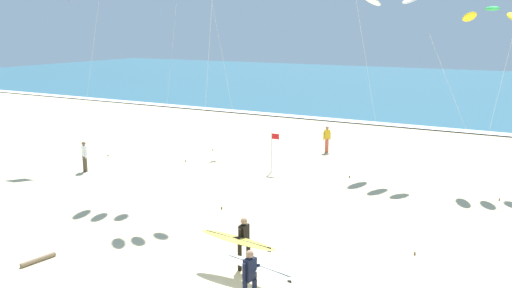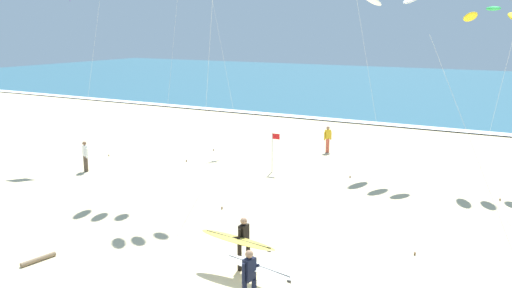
# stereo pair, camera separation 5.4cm
# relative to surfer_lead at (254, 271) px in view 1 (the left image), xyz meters

# --- Properties ---
(ocean_water) EXTENTS (160.00, 60.00, 0.08)m
(ocean_water) POSITION_rel_surfer_lead_xyz_m (-2.42, 58.51, -1.01)
(ocean_water) COLOR #2D6075
(ocean_water) RESTS_ON ground
(shoreline_foam) EXTENTS (160.00, 1.26, 0.01)m
(shoreline_foam) POSITION_rel_surfer_lead_xyz_m (-2.42, 28.81, -0.97)
(shoreline_foam) COLOR white
(shoreline_foam) RESTS_ON ocean_water
(surfer_lead) EXTENTS (2.47, 1.12, 1.71)m
(surfer_lead) POSITION_rel_surfer_lead_xyz_m (0.00, 0.00, 0.00)
(surfer_lead) COLOR black
(surfer_lead) RESTS_ON ground
(surfer_trailing) EXTENTS (2.58, 0.92, 1.71)m
(surfer_trailing) POSITION_rel_surfer_lead_xyz_m (-1.39, 1.66, -0.00)
(surfer_trailing) COLOR black
(surfer_trailing) RESTS_ON ground
(kite_arc_emerald_mid) EXTENTS (2.82, 4.12, 8.25)m
(kite_arc_emerald_mid) POSITION_rel_surfer_lead_xyz_m (3.54, 16.10, 6.84)
(kite_arc_emerald_mid) COLOR yellow
(kite_arc_emerald_mid) RESTS_ON ground
(bystander_yellow_top) EXTENTS (0.34, 0.41, 1.59)m
(bystander_yellow_top) POSITION_rel_surfer_lead_xyz_m (-5.12, 18.04, -0.24)
(bystander_yellow_top) COLOR #D8593F
(bystander_yellow_top) RESTS_ON ground
(bystander_white_top) EXTENTS (0.46, 0.30, 1.59)m
(bystander_white_top) POSITION_rel_surfer_lead_xyz_m (-14.41, 7.89, -0.24)
(bystander_white_top) COLOR #4C3D2D
(bystander_white_top) RESTS_ON ground
(lifeguard_flag) EXTENTS (0.45, 0.05, 2.10)m
(lifeguard_flag) POSITION_rel_surfer_lead_xyz_m (-5.89, 12.47, 0.22)
(lifeguard_flag) COLOR silver
(lifeguard_flag) RESTS_ON ground
(driftwood_log) EXTENTS (0.34, 1.18, 0.15)m
(driftwood_log) POSITION_rel_surfer_lead_xyz_m (-7.44, -0.82, -0.98)
(driftwood_log) COLOR #846B4C
(driftwood_log) RESTS_ON ground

